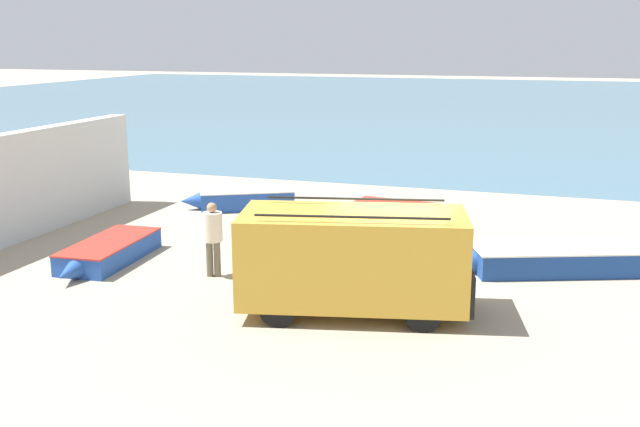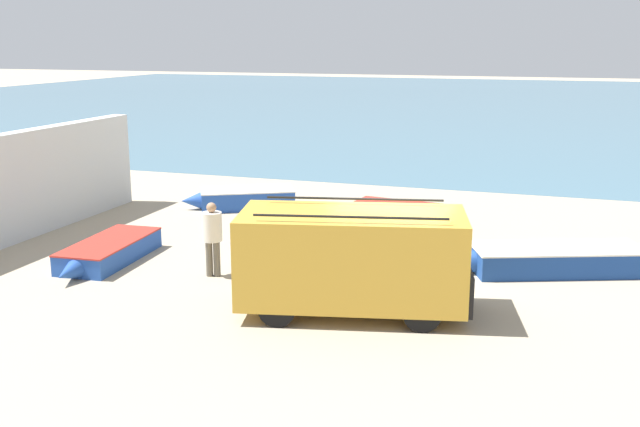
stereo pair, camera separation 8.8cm
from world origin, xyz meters
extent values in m
plane|color=tan|center=(0.00, 0.00, 0.00)|extent=(200.00, 200.00, 0.00)
cube|color=#477084|center=(0.00, 52.00, 0.00)|extent=(120.00, 80.00, 0.01)
cube|color=silver|center=(-11.05, 1.00, 1.52)|extent=(0.50, 10.92, 3.04)
cube|color=gold|center=(-0.49, -1.54, 1.20)|extent=(4.97, 3.13, 1.84)
cube|color=black|center=(1.81, -1.01, 0.69)|extent=(0.54, 1.95, 0.83)
cube|color=#1E232D|center=(1.73, -1.03, 1.75)|extent=(0.48, 1.86, 0.59)
cylinder|color=black|center=(0.69, -0.30, 0.38)|extent=(0.78, 0.38, 0.75)
cylinder|color=black|center=(1.12, -2.14, 0.38)|extent=(0.78, 0.38, 0.75)
cylinder|color=black|center=(-2.09, -0.93, 0.38)|extent=(0.78, 0.38, 0.75)
cylinder|color=black|center=(-1.67, -2.78, 0.38)|extent=(0.78, 0.38, 0.75)
cylinder|color=black|center=(-0.67, -0.72, 2.24)|extent=(3.69, 0.89, 0.05)
cylinder|color=black|center=(-0.30, -2.36, 2.24)|extent=(3.69, 0.89, 0.05)
cube|color=navy|center=(3.54, 2.71, 0.29)|extent=(4.36, 2.85, 0.58)
cone|color=navy|center=(1.20, 1.80, 0.29)|extent=(1.04, 0.84, 0.55)
cube|color=silver|center=(3.54, 2.71, 0.52)|extent=(0.67, 1.33, 0.05)
cube|color=silver|center=(3.54, 2.71, 0.60)|extent=(4.40, 2.88, 0.04)
cube|color=#234CA3|center=(-7.41, 0.06, 0.25)|extent=(1.54, 3.25, 0.49)
cone|color=#234CA3|center=(-7.28, -1.87, 0.25)|extent=(0.51, 0.73, 0.47)
cube|color=#B22D23|center=(-7.41, 0.06, 0.43)|extent=(1.23, 0.28, 0.05)
cube|color=#B22D23|center=(-7.41, 0.06, 0.51)|extent=(1.55, 3.28, 0.04)
cube|color=#234CA3|center=(-1.03, 5.85, 0.32)|extent=(3.26, 2.09, 0.63)
cone|color=#234CA3|center=(-2.87, 6.12, 0.32)|extent=(0.75, 0.69, 0.60)
cube|color=#B22D23|center=(-1.03, 5.85, 0.57)|extent=(0.42, 1.55, 0.05)
cube|color=#B22D23|center=(-1.03, 5.85, 0.65)|extent=(3.29, 2.11, 0.04)
cube|color=#234CA3|center=(-6.55, 6.85, 0.30)|extent=(3.39, 2.72, 0.60)
cone|color=#234CA3|center=(-8.21, 5.98, 0.30)|extent=(0.87, 0.82, 0.57)
cube|color=silver|center=(-6.55, 6.85, 0.54)|extent=(0.80, 1.27, 0.05)
cube|color=silver|center=(-6.55, 6.85, 0.62)|extent=(3.42, 2.75, 0.04)
cube|color=navy|center=(-3.69, 2.58, 0.26)|extent=(2.22, 3.30, 0.52)
cone|color=navy|center=(-3.30, 0.78, 0.26)|extent=(0.62, 0.75, 0.49)
cube|color=gold|center=(-3.69, 2.58, 0.45)|extent=(1.50, 0.51, 0.05)
cube|color=gold|center=(-3.69, 2.58, 0.54)|extent=(2.24, 3.33, 0.04)
cylinder|color=#5B564C|center=(-4.40, -0.29, 0.44)|extent=(0.16, 0.16, 0.88)
cylinder|color=#5B564C|center=(-4.22, -0.24, 0.44)|extent=(0.16, 0.16, 0.88)
cylinder|color=silver|center=(-4.31, -0.27, 1.23)|extent=(0.48, 0.48, 0.70)
sphere|color=tan|center=(-4.31, -0.27, 1.69)|extent=(0.24, 0.24, 0.24)
camera|label=1|loc=(3.47, -15.81, 5.59)|focal=42.00mm
camera|label=2|loc=(3.55, -15.78, 5.59)|focal=42.00mm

